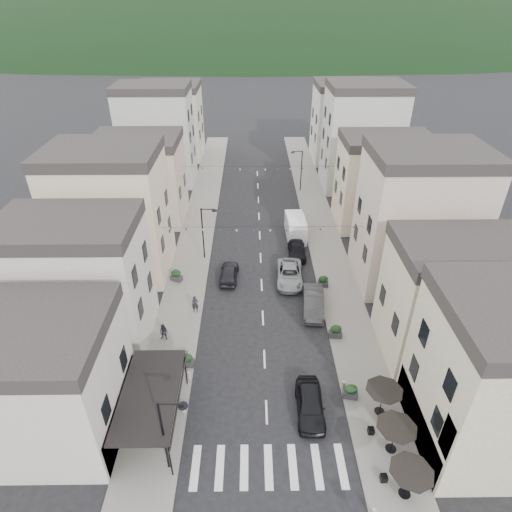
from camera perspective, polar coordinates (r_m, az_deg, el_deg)
The scene contains 29 objects.
ground at distance 28.35m, azimuth 1.85°, elevation -29.70°, with size 700.00×700.00×0.00m, color black.
sidewalk_left at distance 52.16m, azimuth -7.80°, elevation 3.29°, with size 4.00×76.00×0.12m, color slate.
sidewalk_right at distance 52.43m, azimuth 8.72°, elevation 3.38°, with size 4.00×76.00×0.12m, color slate.
hill_backdrop at distance 314.34m, azimuth -0.54°, elevation 27.61°, with size 640.00×360.00×70.00m, color black.
boutique_building at distance 31.45m, azimuth -29.06°, elevation -14.91°, with size 12.00×8.00×8.00m, color #BDB6AD.
bistro_building at distance 30.65m, azimuth 30.91°, elevation -14.35°, with size 10.00×8.00×10.00m, color #B3A78E.
boutique_awning at distance 29.24m, azimuth -13.50°, elevation -17.50°, with size 3.77×7.50×3.28m.
buildings_row_left at distance 56.13m, azimuth -14.88°, elevation 11.46°, with size 10.20×54.16×14.00m.
buildings_row_right at distance 55.51m, azimuth 15.86°, elevation 11.30°, with size 10.20×54.16×14.50m.
cafe_terrace at distance 29.12m, azimuth 18.16°, elevation -21.17°, with size 2.50×8.10×2.53m.
streetlamp_left_near at distance 26.70m, azimuth -11.75°, elevation -21.73°, with size 1.70×0.56×6.00m.
streetlamp_left_far at distance 45.00m, azimuth -6.80°, elevation 3.69°, with size 1.70×0.56×6.00m.
streetlamp_right_far at distance 61.54m, azimuth 5.83°, elevation 11.76°, with size 1.70×0.56×6.00m.
bollards at distance 30.98m, azimuth 1.45°, elevation -20.33°, with size 11.66×10.26×0.60m.
bunting_near at distance 40.30m, azimuth 0.78°, elevation 3.49°, with size 19.00×0.28×0.62m.
bunting_far at distance 54.87m, azimuth 0.39°, elevation 11.53°, with size 19.00×0.28×0.62m.
parked_car_a at distance 31.23m, azimuth 7.22°, elevation -18.99°, with size 1.88×4.67×1.59m, color black.
parked_car_b at distance 39.26m, azimuth 7.66°, elevation -6.14°, with size 1.78×5.09×1.68m, color #333235.
parked_car_c at distance 42.77m, azimuth 4.50°, elevation -2.45°, with size 2.53×5.49×1.53m, color gray.
parked_car_d at distance 47.02m, azimuth 5.46°, elevation 0.85°, with size 1.86×4.58×1.33m, color black.
parked_car_e at distance 42.98m, azimuth -3.61°, elevation -2.25°, with size 1.75×4.34×1.48m, color black.
delivery_van at distance 50.40m, azimuth 5.31°, elevation 3.89°, with size 2.25×5.30×2.51m.
pedestrian_a at distance 38.92m, azimuth -8.11°, elevation -6.38°, with size 0.60×0.40×1.65m, color black.
pedestrian_b at distance 36.62m, azimuth -12.19°, elevation -9.90°, with size 0.75×0.58×1.54m, color black.
planter_la at distance 34.27m, azimuth -9.19°, elevation -13.54°, with size 1.10×0.67×1.18m.
planter_lb at distance 43.28m, azimuth -10.59°, elevation -2.55°, with size 1.28×1.03×1.26m.
planter_ra at distance 32.54m, azimuth 12.48°, elevation -17.20°, with size 1.15×0.77×1.18m.
planter_rb at distance 36.78m, azimuth 10.56°, elevation -9.84°, with size 1.11×0.66×1.20m.
planter_rc at distance 42.30m, azimuth 8.94°, elevation -3.34°, with size 1.15×0.79×1.18m.
Camera 1 is at (-0.95, -13.34, 25.00)m, focal length 30.00 mm.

